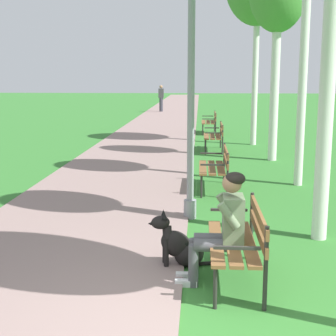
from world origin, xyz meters
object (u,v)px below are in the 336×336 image
Objects in this scene: person_seated_on_near_bench at (223,224)px; park_bench_mid at (217,165)px; park_bench_far at (216,134)px; pedestrian_distant at (161,98)px; park_bench_near at (241,237)px; dog_black at (180,246)px; lamp_post_near at (191,90)px; park_bench_furthest at (211,120)px.

park_bench_mid is at bearing 88.98° from person_seated_on_near_bench.
pedestrian_distant is at bearing 100.18° from park_bench_far.
park_bench_mid is (-0.13, 4.51, 0.00)m from park_bench_near.
park_bench_far is at bearing 85.79° from dog_black.
park_bench_near is 0.38× the size of lamp_post_near.
pedestrian_distant reaches higher than person_seated_on_near_bench.
park_bench_far is 9.35m from dog_black.
park_bench_near is 2.96m from lamp_post_near.
park_bench_far is at bearing 88.58° from park_bench_mid.
park_bench_mid is 1.00× the size of park_bench_furthest.
pedestrian_distant reaches higher than park_bench_furthest.
person_seated_on_near_bench is at bearing -43.83° from dog_black.
park_bench_mid is 0.38× the size of lamp_post_near.
park_bench_far is (0.00, 9.71, 0.00)m from park_bench_near.
park_bench_mid is 1.00× the size of park_bench_far.
park_bench_far is at bearing 88.77° from person_seated_on_near_bench.
lamp_post_near is at bearing 98.98° from person_seated_on_near_bench.
park_bench_near is at bearing -76.15° from lamp_post_near.
park_bench_far is 0.38× the size of lamp_post_near.
park_bench_furthest is (-0.05, 14.32, 0.00)m from park_bench_near.
park_bench_furthest is 11.96m from lamp_post_near.
lamp_post_near reaches higher than park_bench_far.
park_bench_near is 9.71m from park_bench_far.
person_seated_on_near_bench is 0.78m from dog_black.
park_bench_mid and park_bench_furthest have the same top height.
park_bench_mid is at bearing -91.42° from park_bench_far.
dog_black is (-0.69, -9.33, -0.25)m from park_bench_far.
park_bench_near is at bearing 19.35° from person_seated_on_near_bench.
park_bench_far is 16.29m from pedestrian_distant.
lamp_post_near reaches higher than dog_black.
park_bench_furthest is 0.91× the size of pedestrian_distant.
park_bench_near is at bearing -88.41° from park_bench_mid.
lamp_post_near is (-0.48, -2.05, 1.52)m from park_bench_mid.
pedestrian_distant is (-2.82, 11.42, 0.33)m from park_bench_furthest.
lamp_post_near reaches higher than pedestrian_distant.
pedestrian_distant is at bearing 94.94° from dog_black.
person_seated_on_near_bench reaches higher than park_bench_furthest.
lamp_post_near is at bearing -94.83° from park_bench_far.
dog_black is at bearing 136.17° from person_seated_on_near_bench.
park_bench_near and park_bench_furthest have the same top height.
park_bench_furthest is 13.95m from dog_black.
park_bench_mid is 21.40m from pedestrian_distant.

